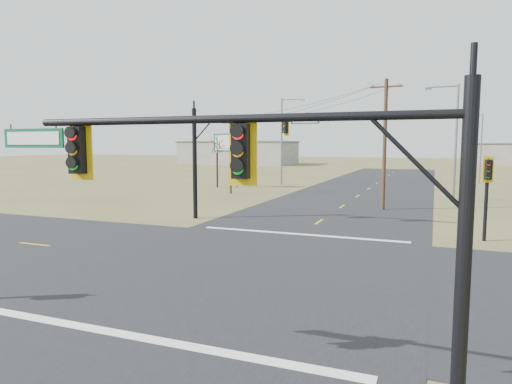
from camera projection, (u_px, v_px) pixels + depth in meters
ground at (251, 268)px, 19.04m from camera, size 320.00×320.00×0.00m
road_ew at (251, 268)px, 19.03m from camera, size 160.00×14.00×0.02m
road_ns at (251, 268)px, 19.03m from camera, size 14.00×160.00×0.02m
stop_bar_near at (145, 338)px, 12.09m from camera, size 12.00×0.40×0.01m
stop_bar_far at (300, 234)px, 25.97m from camera, size 12.00×0.40×0.01m
mast_arm_near at (240, 175)px, 8.84m from camera, size 10.32×0.46×6.24m
mast_arm_far at (233, 140)px, 30.12m from camera, size 9.34×0.60×7.57m
pedestal_signal_ne at (487, 180)px, 23.87m from camera, size 0.66×0.57×4.52m
utility_pole_near at (385, 143)px, 35.31m from camera, size 2.47×0.32×10.11m
utility_pole_far at (231, 154)px, 47.00m from camera, size 1.91×0.50×7.89m
highway_sign at (227, 150)px, 53.68m from camera, size 3.39×0.17×6.35m
streetlight_a at (454, 136)px, 41.01m from camera, size 2.92×0.35×10.46m
streetlight_b at (480, 144)px, 59.24m from camera, size 2.52×0.25×9.06m
streetlight_c at (283, 136)px, 57.15m from camera, size 3.03×0.44×10.82m
bare_tree_a at (217, 145)px, 53.82m from camera, size 3.07×3.07×6.40m
bare_tree_b at (239, 146)px, 67.17m from camera, size 2.90×2.90×6.07m
warehouse_left at (238, 153)px, 116.59m from camera, size 28.00×14.00×5.50m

